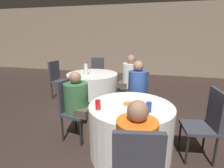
% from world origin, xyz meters
% --- Properties ---
extents(ground_plane, '(16.00, 16.00, 0.00)m').
position_xyz_m(ground_plane, '(0.00, 0.00, 0.00)').
color(ground_plane, '#332621').
extents(wall_back, '(16.00, 0.06, 2.80)m').
position_xyz_m(wall_back, '(0.00, 5.19, 1.40)').
color(wall_back, gray).
rests_on(wall_back, ground_plane).
extents(table_near, '(1.13, 1.13, 0.72)m').
position_xyz_m(table_near, '(0.13, -0.09, 0.36)').
color(table_near, white).
rests_on(table_near, ground_plane).
extents(table_far, '(1.22, 1.22, 0.72)m').
position_xyz_m(table_far, '(-1.06, 1.64, 0.36)').
color(table_far, white).
rests_on(table_far, ground_plane).
extents(chair_near_east, '(0.46, 0.45, 0.96)m').
position_xyz_m(chair_near_east, '(1.10, 0.05, 0.57)').
color(chair_near_east, '#383842').
rests_on(chair_near_east, ground_plane).
extents(chair_near_west, '(0.47, 0.47, 0.96)m').
position_xyz_m(chair_near_west, '(-0.84, 0.09, 0.57)').
color(chair_near_west, '#383842').
rests_on(chair_near_west, ground_plane).
extents(chair_near_north, '(0.41, 0.41, 0.96)m').
position_xyz_m(chair_near_north, '(0.11, 0.90, 0.57)').
color(chair_near_north, '#383842').
rests_on(chair_near_north, ground_plane).
extents(chair_far_east, '(0.41, 0.40, 0.96)m').
position_xyz_m(chair_far_east, '(-0.03, 1.63, 0.57)').
color(chair_far_east, '#383842').
rests_on(chair_far_east, ground_plane).
extents(chair_far_west, '(0.44, 0.44, 0.96)m').
position_xyz_m(chair_far_west, '(-2.08, 1.75, 0.57)').
color(chair_far_west, '#383842').
rests_on(chair_far_west, ground_plane).
extents(chair_far_north, '(0.47, 0.48, 0.96)m').
position_xyz_m(chair_far_north, '(-1.27, 2.64, 0.57)').
color(chair_far_north, '#383842').
rests_on(chair_far_north, ground_plane).
extents(person_white_shirt, '(0.52, 0.36, 1.20)m').
position_xyz_m(person_white_shirt, '(-0.19, 1.63, 0.62)').
color(person_white_shirt, '#4C4238').
rests_on(person_white_shirt, ground_plane).
extents(person_orange_shirt, '(0.38, 0.51, 1.13)m').
position_xyz_m(person_orange_shirt, '(0.28, -0.89, 0.58)').
color(person_orange_shirt, black).
rests_on(person_orange_shirt, ground_plane).
extents(person_blue_shirt, '(0.32, 0.50, 1.19)m').
position_xyz_m(person_blue_shirt, '(0.11, 0.73, 0.60)').
color(person_blue_shirt, '#282828').
rests_on(person_blue_shirt, ground_plane).
extents(person_green_jacket, '(0.52, 0.40, 1.10)m').
position_xyz_m(person_green_jacket, '(-0.68, 0.06, 0.57)').
color(person_green_jacket, '#4C4238').
rests_on(person_green_jacket, ground_plane).
extents(pizza_plate_near, '(0.25, 0.25, 0.02)m').
position_xyz_m(pizza_plate_near, '(0.09, -0.08, 0.73)').
color(pizza_plate_near, white).
rests_on(pizza_plate_near, table_near).
extents(soda_can_red, '(0.07, 0.07, 0.12)m').
position_xyz_m(soda_can_red, '(-0.26, -0.31, 0.78)').
color(soda_can_red, red).
rests_on(soda_can_red, table_near).
extents(soda_can_silver, '(0.07, 0.07, 0.12)m').
position_xyz_m(soda_can_silver, '(0.17, -0.44, 0.78)').
color(soda_can_silver, silver).
rests_on(soda_can_silver, table_near).
extents(soda_can_blue, '(0.07, 0.07, 0.12)m').
position_xyz_m(soda_can_blue, '(0.35, -0.23, 0.78)').
color(soda_can_blue, '#1E38A5').
rests_on(soda_can_blue, table_near).
extents(bottle_far, '(0.09, 0.09, 0.26)m').
position_xyz_m(bottle_far, '(-1.15, 1.47, 0.85)').
color(bottle_far, silver).
rests_on(bottle_far, table_far).
extents(cup_far, '(0.07, 0.07, 0.10)m').
position_xyz_m(cup_far, '(-1.07, 1.69, 0.77)').
color(cup_far, white).
rests_on(cup_far, table_far).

